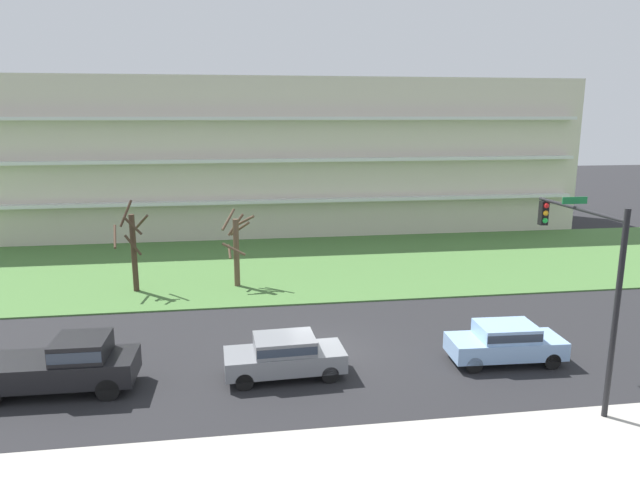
% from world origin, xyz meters
% --- Properties ---
extents(ground, '(160.00, 160.00, 0.00)m').
position_xyz_m(ground, '(0.00, 0.00, 0.00)').
color(ground, '#232326').
extents(sidewalk_curb_near, '(80.00, 4.00, 0.15)m').
position_xyz_m(sidewalk_curb_near, '(0.00, -8.00, 0.07)').
color(sidewalk_curb_near, '#ADA89E').
rests_on(sidewalk_curb_near, ground).
extents(grass_lawn_strip, '(80.00, 16.00, 0.08)m').
position_xyz_m(grass_lawn_strip, '(0.00, 14.00, 0.04)').
color(grass_lawn_strip, '#477238').
rests_on(grass_lawn_strip, ground).
extents(apartment_building, '(49.26, 11.41, 12.35)m').
position_xyz_m(apartment_building, '(0.00, 27.23, 6.17)').
color(apartment_building, beige).
rests_on(apartment_building, ground).
extents(tree_far_left, '(2.02, 1.98, 5.03)m').
position_xyz_m(tree_far_left, '(-8.90, 9.52, 2.53)').
color(tree_far_left, '#423023').
rests_on(tree_far_left, ground).
extents(tree_left, '(1.89, 1.91, 4.38)m').
position_xyz_m(tree_left, '(-3.37, 9.76, 2.32)').
color(tree_left, brown).
rests_on(tree_left, ground).
extents(sedan_gray_near_left, '(4.48, 2.00, 1.57)m').
position_xyz_m(sedan_gray_near_left, '(-1.71, -2.00, 0.87)').
color(sedan_gray_near_left, slate).
rests_on(sedan_gray_near_left, ground).
extents(sedan_blue_center_left, '(4.47, 1.98, 1.57)m').
position_xyz_m(sedan_blue_center_left, '(6.93, -2.00, 0.87)').
color(sedan_blue_center_left, '#8CB2E0').
rests_on(sedan_blue_center_left, ground).
extents(pickup_black_center_right, '(5.44, 2.10, 1.95)m').
position_xyz_m(pickup_black_center_right, '(-9.44, -2.00, 1.02)').
color(pickup_black_center_right, black).
rests_on(pickup_black_center_right, ground).
extents(traffic_signal_mast, '(0.90, 4.97, 6.82)m').
position_xyz_m(traffic_signal_mast, '(8.06, -5.02, 4.62)').
color(traffic_signal_mast, black).
rests_on(traffic_signal_mast, ground).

